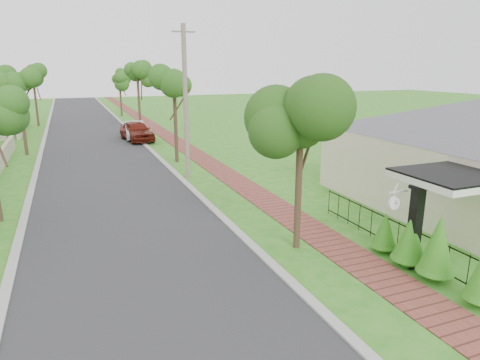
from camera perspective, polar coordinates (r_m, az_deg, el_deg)
ground at (r=12.53m, az=2.71°, el=-12.85°), size 160.00×160.00×0.00m
road at (r=30.67m, az=-18.40°, el=3.14°), size 7.00×120.00×0.02m
kerb_right at (r=31.08m, az=-11.68°, el=3.74°), size 0.30×120.00×0.10m
kerb_left at (r=30.69m, az=-25.19°, el=2.49°), size 0.30×120.00×0.10m
sidewalk at (r=31.63m, az=-7.04°, el=4.13°), size 1.50×120.00×0.03m
porch_post at (r=13.76m, az=22.23°, el=-6.29°), size 0.48×0.48×2.52m
picket_fence at (r=14.86m, az=20.33°, el=-6.97°), size 0.03×8.02×1.00m
street_trees at (r=36.97m, az=-19.55°, el=12.03°), size 10.70×37.65×5.89m
hedge_row at (r=13.33m, az=23.91°, el=-8.43°), size 0.91×4.37×1.99m
parked_car_red at (r=35.73m, az=-13.61°, el=6.34°), size 2.52×4.87×1.59m
parked_car_white at (r=36.81m, az=-13.86°, el=6.44°), size 1.83×4.43×1.43m
near_tree at (r=13.44m, az=8.13°, el=8.21°), size 2.10×2.10×5.40m
utility_pole at (r=22.79m, az=-7.26°, el=10.20°), size 1.20×0.24×7.93m
station_clock at (r=13.45m, az=19.89°, el=-2.80°), size 0.66×0.13×0.56m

